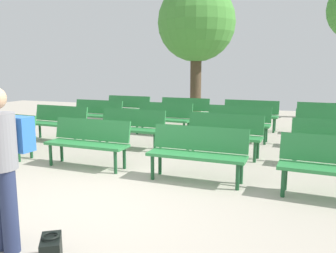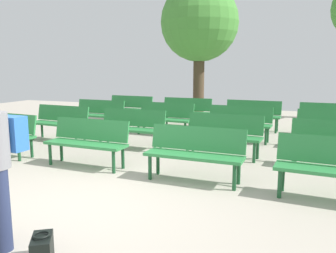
# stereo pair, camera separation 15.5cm
# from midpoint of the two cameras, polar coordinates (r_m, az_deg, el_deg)

# --- Properties ---
(ground_plane) EXTENTS (24.00, 24.00, 0.00)m
(ground_plane) POSITION_cam_midpoint_polar(r_m,az_deg,el_deg) (5.01, -13.15, -12.08)
(ground_plane) COLOR #B2A899
(bench_r0_c0) EXTENTS (1.63, 0.60, 0.87)m
(bench_r0_c0) POSITION_cam_midpoint_polar(r_m,az_deg,el_deg) (8.12, -24.74, -0.72)
(bench_r0_c0) COLOR #2D8442
(bench_r0_c0) RESTS_ON ground_plane
(bench_r0_c1) EXTENTS (1.61, 0.53, 0.87)m
(bench_r0_c1) POSITION_cam_midpoint_polar(r_m,az_deg,el_deg) (6.70, -12.29, -2.06)
(bench_r0_c1) COLOR #2D8442
(bench_r0_c1) RESTS_ON ground_plane
(bench_r0_c2) EXTENTS (1.61, 0.52, 0.87)m
(bench_r0_c2) POSITION_cam_midpoint_polar(r_m,az_deg,el_deg) (5.71, 5.21, -3.89)
(bench_r0_c2) COLOR #2D8442
(bench_r0_c2) RESTS_ON ground_plane
(bench_r0_c3) EXTENTS (1.63, 0.58, 0.87)m
(bench_r0_c3) POSITION_cam_midpoint_polar(r_m,az_deg,el_deg) (5.41, 26.41, -5.63)
(bench_r0_c3) COLOR #2D8442
(bench_r0_c3) RESTS_ON ground_plane
(bench_r1_c0) EXTENTS (1.63, 0.59, 0.87)m
(bench_r1_c0) POSITION_cam_midpoint_polar(r_m,az_deg,el_deg) (9.28, -16.76, 0.93)
(bench_r1_c0) COLOR #2D8442
(bench_r1_c0) RESTS_ON ground_plane
(bench_r1_c1) EXTENTS (1.61, 0.52, 0.87)m
(bench_r1_c1) POSITION_cam_midpoint_polar(r_m,az_deg,el_deg) (8.13, -5.44, 0.13)
(bench_r1_c1) COLOR #2D8442
(bench_r1_c1) RESTS_ON ground_plane
(bench_r1_c2) EXTENTS (1.63, 0.60, 0.87)m
(bench_r1_c2) POSITION_cam_midpoint_polar(r_m,az_deg,el_deg) (7.34, 9.57, -0.97)
(bench_r1_c2) COLOR #2D8442
(bench_r1_c2) RESTS_ON ground_plane
(bench_r2_c0) EXTENTS (1.62, 0.55, 0.87)m
(bench_r2_c0) POSITION_cam_midpoint_polar(r_m,az_deg,el_deg) (10.62, -10.80, 2.21)
(bench_r2_c0) COLOR #2D8442
(bench_r2_c0) RESTS_ON ground_plane
(bench_r2_c1) EXTENTS (1.63, 0.58, 0.87)m
(bench_r2_c1) POSITION_cam_midpoint_polar(r_m,az_deg,el_deg) (9.63, -0.06, 1.64)
(bench_r2_c1) COLOR #2D8442
(bench_r2_c1) RESTS_ON ground_plane
(bench_r2_c2) EXTENTS (1.62, 0.55, 0.87)m
(bench_r2_c2) POSITION_cam_midpoint_polar(r_m,az_deg,el_deg) (8.98, 11.99, 0.86)
(bench_r2_c2) COLOR #2D8442
(bench_r2_c2) RESTS_ON ground_plane
(bench_r2_c3) EXTENTS (1.62, 0.56, 0.87)m
(bench_r2_c3) POSITION_cam_midpoint_polar(r_m,az_deg,el_deg) (8.75, 25.84, -0.11)
(bench_r2_c3) COLOR #2D8442
(bench_r2_c3) RESTS_ON ground_plane
(bench_r3_c0) EXTENTS (1.62, 0.57, 0.87)m
(bench_r3_c0) POSITION_cam_midpoint_polar(r_m,az_deg,el_deg) (12.06, -5.88, 3.19)
(bench_r3_c0) COLOR #2D8442
(bench_r3_c0) RESTS_ON ground_plane
(bench_r3_c1) EXTENTS (1.61, 0.51, 0.87)m
(bench_r3_c1) POSITION_cam_midpoint_polar(r_m,az_deg,el_deg) (11.17, 3.37, 2.71)
(bench_r3_c1) COLOR #2D8442
(bench_r3_c1) RESTS_ON ground_plane
(bench_r3_c2) EXTENTS (1.61, 0.53, 0.87)m
(bench_r3_c2) POSITION_cam_midpoint_polar(r_m,az_deg,el_deg) (10.62, 14.01, 2.10)
(bench_r3_c2) COLOR #2D8442
(bench_r3_c2) RESTS_ON ground_plane
(bench_r3_c3) EXTENTS (1.62, 0.55, 0.87)m
(bench_r3_c3) POSITION_cam_midpoint_polar(r_m,az_deg,el_deg) (10.48, 25.26, 1.37)
(bench_r3_c3) COLOR #2D8442
(bench_r3_c3) RESTS_ON ground_plane
(tree_1) EXTENTS (2.74, 2.74, 4.77)m
(tree_1) POSITION_cam_midpoint_polar(r_m,az_deg,el_deg) (12.85, 5.50, 16.36)
(tree_1) COLOR #4C3A28
(tree_1) RESTS_ON ground_plane
(handbag) EXTENTS (0.33, 0.37, 0.29)m
(handbag) POSITION_cam_midpoint_polar(r_m,az_deg,el_deg) (3.67, -18.60, -18.42)
(handbag) COLOR black
(handbag) RESTS_ON ground_plane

